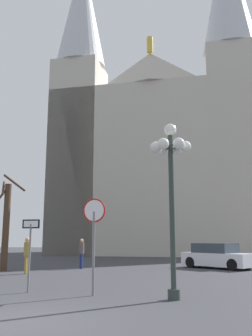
# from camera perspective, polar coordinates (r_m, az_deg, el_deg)

# --- Properties ---
(ground_plane) EXTENTS (120.00, 120.00, 0.00)m
(ground_plane) POSITION_cam_1_polar(r_m,az_deg,el_deg) (8.70, -17.77, -22.03)
(ground_plane) COLOR #38383D
(cathedral) EXTENTS (23.49, 15.95, 36.66)m
(cathedral) POSITION_cam_1_polar(r_m,az_deg,el_deg) (41.65, 4.83, 3.16)
(cathedral) COLOR #BCB5A5
(cathedral) RESTS_ON ground
(stop_sign) EXTENTS (0.75, 0.22, 3.02)m
(stop_sign) POSITION_cam_1_polar(r_m,az_deg,el_deg) (11.90, -5.01, -9.11)
(stop_sign) COLOR slate
(stop_sign) RESTS_ON ground
(one_way_arrow_sign) EXTENTS (0.62, 0.11, 2.38)m
(one_way_arrow_sign) POSITION_cam_1_polar(r_m,az_deg,el_deg) (12.94, -14.70, -11.51)
(one_way_arrow_sign) COLOR slate
(one_way_arrow_sign) RESTS_ON ground
(street_lamp) EXTENTS (1.28, 1.15, 5.30)m
(street_lamp) POSITION_cam_1_polar(r_m,az_deg,el_deg) (11.35, 7.03, -0.72)
(street_lamp) COLOR #2D3833
(street_lamp) RESTS_ON ground
(bare_tree) EXTENTS (1.74, 1.73, 5.17)m
(bare_tree) POSITION_cam_1_polar(r_m,az_deg,el_deg) (21.56, -18.15, -8.13)
(bare_tree) COLOR #473323
(bare_tree) RESTS_ON ground
(parked_car_near_white) EXTENTS (4.27, 4.11, 1.45)m
(parked_car_near_white) POSITION_cam_1_polar(r_m,az_deg,el_deg) (22.82, 14.04, -13.20)
(parked_car_near_white) COLOR silver
(parked_car_near_white) RESTS_ON ground
(pedestrian_walking) EXTENTS (0.32, 0.32, 1.70)m
(pedestrian_walking) POSITION_cam_1_polar(r_m,az_deg,el_deg) (22.07, -6.95, -12.61)
(pedestrian_walking) COLOR navy
(pedestrian_walking) RESTS_ON ground
(pedestrian_standing) EXTENTS (0.32, 0.32, 1.79)m
(pedestrian_standing) POSITION_cam_1_polar(r_m,az_deg,el_deg) (19.47, -15.16, -12.42)
(pedestrian_standing) COLOR olive
(pedestrian_standing) RESTS_ON ground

